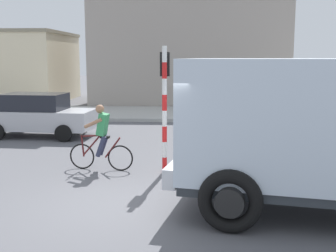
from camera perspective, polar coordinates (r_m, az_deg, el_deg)
ground_plane at (r=8.87m, az=-5.60°, el=-10.22°), size 120.00×120.00×0.00m
sidewalk_far at (r=22.02m, az=-0.44°, el=1.67°), size 80.00×5.00×0.16m
truck_foreground at (r=8.35m, az=20.25°, el=-0.15°), size 5.81×3.63×2.90m
cyclist at (r=11.32m, az=-8.83°, el=-1.51°), size 1.72×0.53×1.72m
traffic_light_pole at (r=10.86m, az=-0.44°, el=4.56°), size 0.24×0.43×3.20m
car_red_near at (r=16.67m, az=-16.77°, el=1.43°), size 4.12×2.11×1.60m
building_corner_left at (r=31.02m, az=-19.98°, el=7.37°), size 7.53×7.59×4.56m
building_mid_block at (r=27.86m, az=2.75°, el=9.70°), size 11.78×7.19×6.44m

